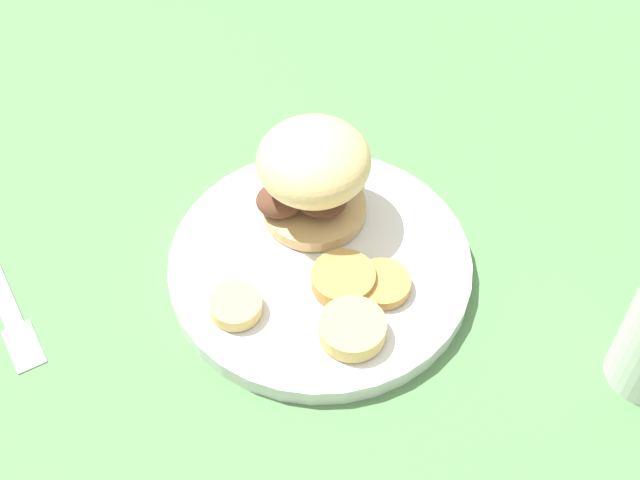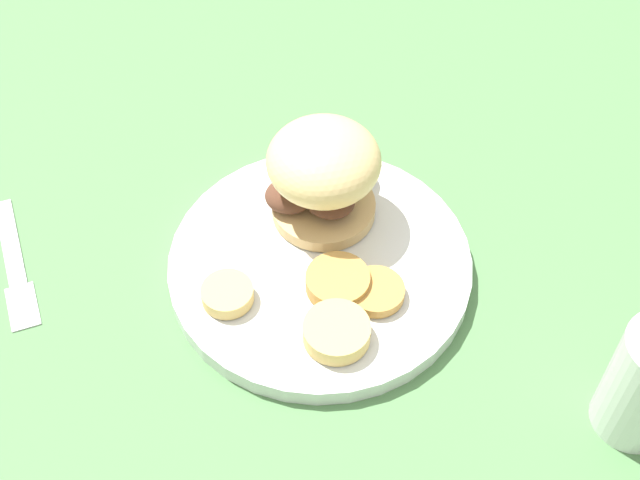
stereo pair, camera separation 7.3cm
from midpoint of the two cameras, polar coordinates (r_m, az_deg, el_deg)
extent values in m
plane|color=#4C7A47|center=(0.77, -2.73, -2.22)|extent=(4.00, 4.00, 0.00)
cylinder|color=silver|center=(0.76, -2.75, -1.83)|extent=(0.26, 0.26, 0.02)
torus|color=silver|center=(0.75, -2.77, -1.50)|extent=(0.26, 0.26, 0.01)
cylinder|color=tan|center=(0.78, -3.07, 1.93)|extent=(0.09, 0.09, 0.01)
ellipsoid|color=#563323|center=(0.76, -2.76, 2.56)|extent=(0.06, 0.06, 0.02)
ellipsoid|color=#4C281E|center=(0.77, -3.44, 3.17)|extent=(0.06, 0.04, 0.01)
ellipsoid|color=brown|center=(0.77, -3.80, 3.09)|extent=(0.06, 0.05, 0.02)
ellipsoid|color=#4C281E|center=(0.78, -3.96, 3.77)|extent=(0.04, 0.05, 0.02)
ellipsoid|color=#563323|center=(0.76, -5.27, 2.42)|extent=(0.05, 0.06, 0.02)
ellipsoid|color=#563323|center=(0.79, -1.56, 4.61)|extent=(0.05, 0.04, 0.02)
ellipsoid|color=#E5C17F|center=(0.74, -3.26, 4.89)|extent=(0.10, 0.10, 0.06)
cylinder|color=#DBB766|center=(0.72, -8.31, -4.37)|extent=(0.04, 0.04, 0.01)
cylinder|color=#BC8942|center=(0.73, 1.16, -3.01)|extent=(0.05, 0.05, 0.01)
cylinder|color=#DBB766|center=(0.70, -0.91, -5.90)|extent=(0.05, 0.05, 0.02)
cylinder|color=#BC8942|center=(0.73, -1.37, -2.71)|extent=(0.05, 0.05, 0.01)
cube|color=silver|center=(0.77, -21.06, -6.54)|extent=(0.05, 0.05, 0.00)
camera|label=1|loc=(0.04, -92.87, -3.57)|focal=50.00mm
camera|label=2|loc=(0.04, 87.13, 3.57)|focal=50.00mm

